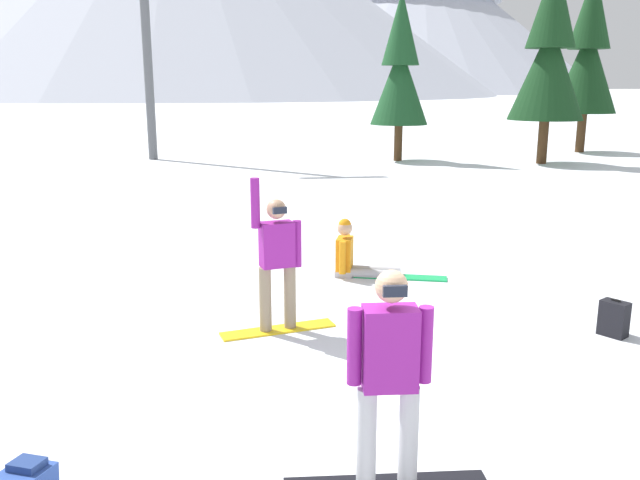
# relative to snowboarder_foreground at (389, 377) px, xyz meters

# --- Properties ---
(ground_plane) EXTENTS (800.00, 800.00, 0.00)m
(ground_plane) POSITION_rel_snowboarder_foreground_xyz_m (0.15, 0.51, -0.91)
(ground_plane) COLOR white
(snowboarder_foreground) EXTENTS (1.59, 0.37, 1.73)m
(snowboarder_foreground) POSITION_rel_snowboarder_foreground_xyz_m (0.00, 0.00, 0.00)
(snowboarder_foreground) COLOR black
(snowboarder_foreground) RESTS_ON ground_plane
(snowboarder_midground) EXTENTS (1.48, 0.62, 1.94)m
(snowboarder_midground) POSITION_rel_snowboarder_foreground_xyz_m (-0.61, 3.41, 0.00)
(snowboarder_midground) COLOR yellow
(snowboarder_midground) RESTS_ON ground_plane
(snowboarder_background) EXTENTS (1.79, 0.90, 0.93)m
(snowboarder_background) POSITION_rel_snowboarder_foreground_xyz_m (0.79, 5.68, -0.59)
(snowboarder_background) COLOR #B7B7BC
(snowboarder_background) RESTS_ON ground_plane
(backpack_black) EXTENTS (0.37, 0.38, 0.47)m
(backpack_black) POSITION_rel_snowboarder_foreground_xyz_m (3.47, 2.72, -0.70)
(backpack_black) COLOR black
(backpack_black) RESTS_ON ground_plane
(pine_tree_broad) EXTENTS (2.83, 2.83, 7.62)m
(pine_tree_broad) POSITION_rel_snowboarder_foreground_xyz_m (10.74, 20.02, 3.24)
(pine_tree_broad) COLOR #472D19
(pine_tree_broad) RESTS_ON ground_plane
(pine_tree_twin) EXTENTS (2.76, 2.76, 7.95)m
(pine_tree_twin) POSITION_rel_snowboarder_foreground_xyz_m (14.47, 24.02, 3.42)
(pine_tree_twin) COLOR #472D19
(pine_tree_twin) RESTS_ON ground_plane
(pine_tree_short) EXTENTS (2.28, 2.28, 6.57)m
(pine_tree_short) POSITION_rel_snowboarder_foreground_xyz_m (5.41, 21.67, 2.66)
(pine_tree_short) COLOR #472D19
(pine_tree_short) RESTS_ON ground_plane
(peak_east_ridge) EXTENTS (128.89, 128.89, 51.61)m
(peak_east_ridge) POSITION_rel_snowboarder_foreground_xyz_m (65.11, 237.34, 26.05)
(peak_east_ridge) COLOR #B2B7C6
(peak_east_ridge) RESTS_ON ground_plane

